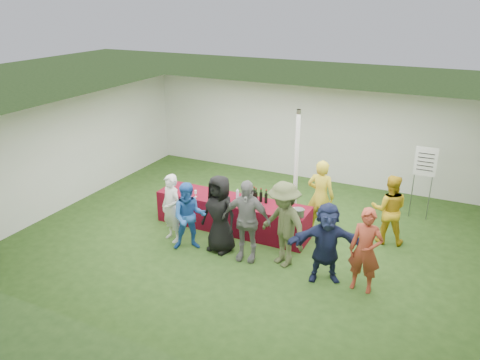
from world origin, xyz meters
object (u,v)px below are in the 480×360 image
at_px(customer_1, 189,217).
at_px(customer_4, 284,225).
at_px(customer_6, 365,251).
at_px(staff_pourer, 320,196).
at_px(customer_5, 326,243).
at_px(serving_table, 232,214).
at_px(customer_0, 171,208).
at_px(dump_bucket, 299,213).
at_px(wine_list_sign, 425,167).
at_px(customer_3, 246,221).
at_px(staff_back, 389,209).
at_px(customer_2, 220,214).

relative_size(customer_1, customer_4, 0.84).
bearing_deg(customer_6, customer_4, 176.25).
bearing_deg(staff_pourer, customer_5, 111.71).
distance_m(staff_pourer, customer_6, 2.37).
bearing_deg(serving_table, customer_0, -132.37).
xyz_separation_m(customer_0, customer_5, (3.46, -0.07, 0.02)).
bearing_deg(dump_bucket, serving_table, 172.46).
distance_m(dump_bucket, staff_pourer, 1.02).
distance_m(customer_0, customer_5, 3.46).
xyz_separation_m(wine_list_sign, staff_pourer, (-1.99, -1.67, -0.46)).
bearing_deg(customer_6, customer_1, -176.21).
height_order(wine_list_sign, customer_0, wine_list_sign).
bearing_deg(customer_3, staff_back, 30.41).
distance_m(dump_bucket, staff_back, 2.00).
bearing_deg(customer_5, staff_back, 46.08).
bearing_deg(staff_back, customer_5, 57.18).
bearing_deg(customer_2, staff_pourer, 58.78).
xyz_separation_m(wine_list_sign, customer_4, (-2.23, -3.39, -0.43)).
distance_m(dump_bucket, customer_5, 1.23).
xyz_separation_m(serving_table, dump_bucket, (1.66, -0.22, 0.46)).
relative_size(staff_pourer, staff_back, 1.09).
xyz_separation_m(staff_pourer, customer_4, (-0.24, -1.73, 0.03)).
distance_m(staff_pourer, customer_2, 2.40).
height_order(dump_bucket, customer_3, customer_3).
relative_size(serving_table, wine_list_sign, 2.00).
bearing_deg(customer_4, customer_3, -143.14).
relative_size(customer_4, customer_5, 1.12).
distance_m(customer_5, customer_6, 0.72).
bearing_deg(customer_0, dump_bucket, 38.62).
bearing_deg(customer_0, wine_list_sign, 57.40).
distance_m(wine_list_sign, customer_3, 4.63).
xyz_separation_m(staff_back, customer_6, (-0.09, -2.03, 0.03)).
relative_size(staff_pourer, customer_6, 1.06).
bearing_deg(dump_bucket, customer_5, -46.48).
bearing_deg(customer_5, customer_4, 147.24).
bearing_deg(dump_bucket, customer_4, -95.36).
bearing_deg(staff_back, customer_6, 76.54).
xyz_separation_m(dump_bucket, customer_5, (0.85, -0.89, -0.05)).
bearing_deg(dump_bucket, wine_list_sign, 51.10).
bearing_deg(wine_list_sign, dump_bucket, -128.90).
relative_size(staff_pourer, customer_3, 0.99).
xyz_separation_m(serving_table, customer_6, (3.23, -1.12, 0.43)).
height_order(staff_back, customer_6, customer_6).
distance_m(serving_table, customer_6, 3.44).
bearing_deg(serving_table, dump_bucket, -7.54).
relative_size(staff_back, customer_2, 0.93).
distance_m(serving_table, wine_list_sign, 4.64).
bearing_deg(customer_0, customer_5, 20.02).
height_order(serving_table, customer_3, customer_3).
xyz_separation_m(staff_back, customer_1, (-3.73, -2.09, -0.04)).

